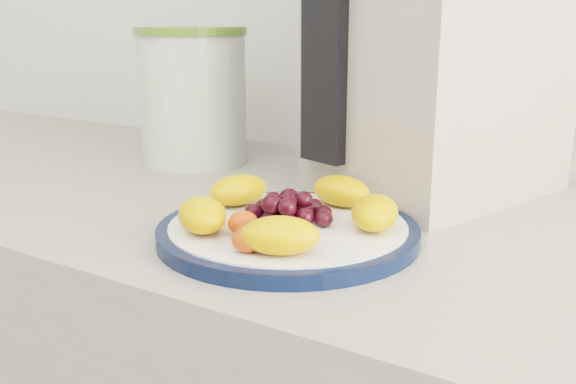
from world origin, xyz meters
The scene contains 7 objects.
plate_rim centered at (0.07, 1.07, 0.91)m, with size 0.27×0.27×0.01m, color #0B1736.
plate_face centered at (0.07, 1.07, 0.91)m, with size 0.24×0.24×0.02m, color white.
canister centered at (-0.25, 1.30, 1.00)m, with size 0.16×0.16×0.19m, color #415E21.
canister_lid centered at (-0.25, 1.30, 1.10)m, with size 0.17×0.17×0.01m, color #567A2E.
appliance_body centered at (0.13, 1.34, 1.08)m, with size 0.21×0.29×0.37m, color #A9A090.
appliance_panel centered at (0.03, 1.21, 1.09)m, with size 0.06×0.02×0.27m, color black.
fruit_plate centered at (0.07, 1.07, 0.93)m, with size 0.23×0.23×0.03m.
Camera 1 is at (0.40, 0.55, 1.12)m, focal length 40.00 mm.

